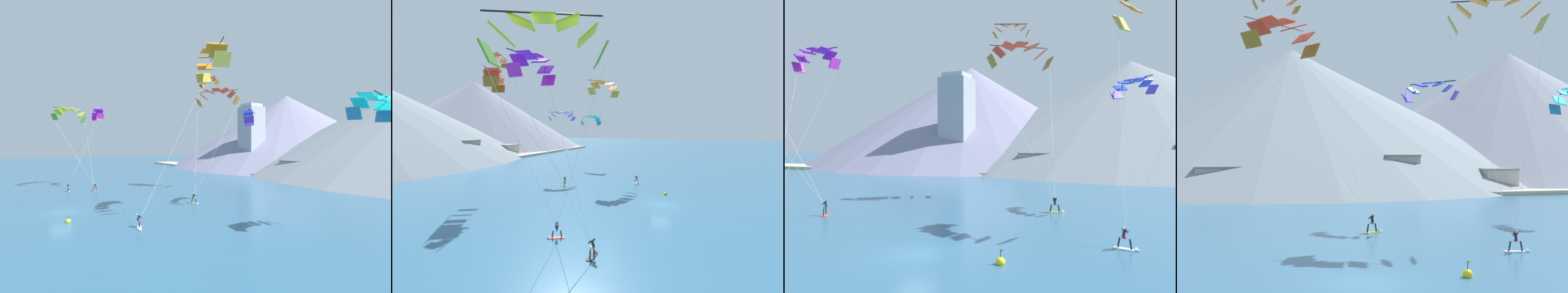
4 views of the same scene
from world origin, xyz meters
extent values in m
plane|color=#2D5B7A|center=(0.00, 0.00, 0.00)|extent=(400.00, 400.00, 0.00)
cube|color=#E54C33|center=(-15.17, 7.31, 0.04)|extent=(1.11, 1.47, 0.07)
cylinder|color=#14232D|center=(-14.97, 6.97, 0.41)|extent=(0.21, 0.25, 0.69)
cylinder|color=#14232D|center=(-15.37, 7.65, 0.41)|extent=(0.21, 0.25, 0.69)
cube|color=#33B266|center=(-15.17, 7.31, 0.79)|extent=(0.36, 0.33, 0.12)
cylinder|color=#14232D|center=(-15.09, 7.36, 1.10)|extent=(0.44, 0.37, 0.58)
cylinder|color=#14232D|center=(-15.12, 7.21, 1.26)|extent=(0.46, 0.32, 0.38)
cylinder|color=#14232D|center=(-15.23, 7.40, 1.26)|extent=(0.46, 0.32, 0.38)
cylinder|color=black|center=(-15.33, 7.22, 1.24)|extent=(0.29, 0.46, 0.03)
sphere|color=#9E7051|center=(-14.97, 7.43, 1.46)|extent=(0.21, 0.21, 0.21)
cone|color=white|center=(-15.61, 8.06, 0.10)|extent=(0.46, 0.44, 0.36)
cube|color=white|center=(12.08, 6.38, 0.04)|extent=(1.51, 0.87, 0.07)
cylinder|color=black|center=(11.71, 6.51, 0.41)|extent=(0.25, 0.18, 0.69)
cylinder|color=black|center=(12.46, 6.26, 0.41)|extent=(0.25, 0.18, 0.69)
cube|color=red|center=(12.08, 6.38, 0.79)|extent=(0.30, 0.34, 0.12)
cylinder|color=black|center=(12.05, 6.28, 1.10)|extent=(0.33, 0.47, 0.58)
cylinder|color=black|center=(11.97, 6.41, 1.26)|extent=(0.23, 0.49, 0.38)
cylinder|color=black|center=(12.19, 6.34, 1.26)|extent=(0.23, 0.49, 0.38)
cylinder|color=black|center=(12.14, 6.54, 1.24)|extent=(0.50, 0.20, 0.03)
sphere|color=tan|center=(12.00, 6.12, 1.44)|extent=(0.21, 0.21, 0.21)
cone|color=white|center=(12.91, 6.11, 0.10)|extent=(0.40, 0.44, 0.36)
cube|color=black|center=(-17.18, 2.83, 0.04)|extent=(1.44, 0.45, 0.07)
cylinder|color=#14232D|center=(-17.58, 2.82, 0.43)|extent=(0.24, 0.12, 0.73)
cylinder|color=#14232D|center=(-16.79, 2.83, 0.43)|extent=(0.24, 0.12, 0.73)
cube|color=yellow|center=(-17.18, 2.83, 0.83)|extent=(0.23, 0.31, 0.12)
cylinder|color=#14232D|center=(-17.18, 2.75, 1.16)|extent=(0.22, 0.38, 0.62)
cylinder|color=#14232D|center=(-17.30, 2.85, 1.33)|extent=(0.09, 0.52, 0.40)
cylinder|color=#14232D|center=(-17.07, 2.85, 1.33)|extent=(0.09, 0.52, 0.40)
cylinder|color=black|center=(-17.19, 3.03, 1.30)|extent=(0.52, 0.04, 0.03)
sphere|color=brown|center=(-17.18, 2.63, 1.54)|extent=(0.22, 0.22, 0.22)
cone|color=white|center=(-16.31, 2.83, 0.10)|extent=(0.30, 0.36, 0.36)
cube|color=yellow|center=(4.95, 17.75, 0.04)|extent=(1.51, 0.82, 0.07)
cylinder|color=black|center=(4.57, 17.65, 0.43)|extent=(0.27, 0.18, 0.73)
cylinder|color=black|center=(5.33, 17.86, 0.43)|extent=(0.27, 0.18, 0.73)
cube|color=#33B266|center=(4.95, 17.75, 0.83)|extent=(0.31, 0.36, 0.12)
cylinder|color=black|center=(4.97, 17.69, 1.17)|extent=(0.31, 0.42, 0.62)
cylinder|color=black|center=(4.83, 17.75, 1.34)|extent=(0.22, 0.53, 0.40)
cylinder|color=black|center=(5.06, 17.81, 1.34)|extent=(0.22, 0.53, 0.40)
cylinder|color=black|center=(4.90, 17.95, 1.31)|extent=(0.51, 0.17, 0.03)
sphere|color=tan|center=(5.00, 17.58, 1.56)|extent=(0.22, 0.22, 0.22)
cone|color=white|center=(5.79, 17.99, 0.10)|extent=(0.39, 0.43, 0.36)
cube|color=#589C2A|center=(-20.79, 0.72, 14.84)|extent=(1.81, 1.50, 1.38)
cube|color=#C7D30E|center=(-21.22, 1.42, 15.94)|extent=(2.00, 1.83, 1.13)
cube|color=#C7D30E|center=(-21.78, 2.44, 16.66)|extent=(2.13, 2.02, 0.72)
cube|color=#C7D30E|center=(-22.41, 3.64, 16.92)|extent=(2.17, 2.04, 0.22)
cube|color=#C7D30E|center=(-23.00, 4.84, 16.66)|extent=(2.15, 1.96, 0.72)
cube|color=#C7D30E|center=(-23.49, 5.90, 15.94)|extent=(2.05, 1.72, 1.13)
cube|color=#589C2A|center=(-23.80, 6.66, 14.84)|extent=(1.88, 1.34, 1.38)
cylinder|color=black|center=(-23.09, 3.29, 16.87)|extent=(3.51, 5.91, 0.10)
cylinder|color=silver|center=(-17.98, 3.87, 7.72)|extent=(5.36, 6.73, 12.97)
cylinder|color=silver|center=(-19.60, 7.06, 7.72)|extent=(8.58, 0.35, 12.97)
cube|color=gold|center=(11.34, 15.21, 17.57)|extent=(1.55, 1.94, 1.51)
cube|color=orange|center=(12.16, 14.79, 18.73)|extent=(1.89, 2.09, 1.26)
cube|color=orange|center=(13.34, 14.28, 19.48)|extent=(2.07, 2.19, 0.84)
cube|color=orange|center=(14.70, 13.76, 19.75)|extent=(2.06, 2.23, 0.32)
cube|color=orange|center=(16.09, 13.30, 19.48)|extent=(1.95, 2.21, 0.84)
cube|color=orange|center=(17.32, 12.95, 18.73)|extent=(1.66, 2.15, 1.26)
cube|color=gold|center=(18.23, 12.77, 17.57)|extent=(1.23, 2.03, 1.51)
cylinder|color=black|center=(14.98, 14.53, 19.84)|extent=(6.80, 3.36, 0.10)
cylinder|color=silver|center=(11.61, 10.96, 9.06)|extent=(1.07, 8.87, 15.67)
cylinder|color=silver|center=(15.33, 9.64, 9.06)|extent=(6.43, 6.24, 15.67)
cube|color=#B921B5|center=(-19.67, 8.26, 14.87)|extent=(0.59, 1.30, 1.08)
cube|color=purple|center=(-19.10, 8.21, 15.73)|extent=(0.89, 1.31, 0.91)
cube|color=purple|center=(-18.24, 8.17, 16.31)|extent=(1.06, 1.31, 0.61)
cube|color=purple|center=(-17.23, 8.17, 16.51)|extent=(1.09, 1.31, 0.21)
cube|color=purple|center=(-16.22, 8.19, 16.31)|extent=(1.08, 1.31, 0.61)
cube|color=purple|center=(-15.36, 8.24, 15.73)|extent=(0.92, 1.31, 0.91)
cube|color=#B921B5|center=(-14.80, 8.31, 14.87)|extent=(0.61, 1.31, 1.08)
cylinder|color=black|center=(-17.24, 8.75, 16.55)|extent=(4.90, 0.40, 0.10)
cylinder|color=silver|center=(-18.50, 5.66, 7.84)|extent=(2.66, 5.31, 13.09)
cylinder|color=silver|center=(-15.92, 5.68, 7.84)|extent=(2.56, 5.35, 13.09)
cube|color=#A06112|center=(-4.82, 25.10, 17.56)|extent=(2.02, 2.30, 1.53)
cube|color=red|center=(-4.07, 25.67, 18.80)|extent=(2.38, 2.57, 1.22)
cube|color=red|center=(-2.99, 26.45, 19.61)|extent=(2.59, 2.73, 0.75)
cube|color=red|center=(-1.74, 27.33, 19.90)|extent=(2.62, 2.78, 0.18)
cube|color=red|center=(-0.48, 28.21, 19.61)|extent=(2.55, 2.75, 0.75)
cube|color=red|center=(0.62, 28.95, 18.80)|extent=(2.31, 2.61, 1.22)
cube|color=#A06112|center=(1.42, 29.46, 17.56)|extent=(1.94, 2.36, 1.53)
cylinder|color=black|center=(-2.32, 28.17, 19.87)|extent=(6.31, 4.71, 0.10)
cylinder|color=silver|center=(-0.07, 21.43, 9.07)|extent=(9.97, 7.00, 15.53)
cylinder|color=silver|center=(3.28, 23.78, 9.07)|extent=(3.26, 11.69, 15.53)
cube|color=teal|center=(27.66, 24.99, 11.64)|extent=(1.50, 0.65, 1.22)
cube|color=#12D8D2|center=(27.84, 24.44, 12.57)|extent=(1.53, 0.98, 1.15)
cube|color=#12D8D2|center=(27.92, 23.56, 13.20)|extent=(1.54, 1.11, 0.88)
cube|color=#12D8D2|center=(27.89, 22.49, 13.43)|extent=(1.54, 1.24, 0.45)
cube|color=#12D8D2|center=(27.76, 21.43, 13.20)|extent=(1.53, 1.32, 0.88)
cube|color=#12D8D2|center=(27.54, 20.57, 12.57)|extent=(1.50, 1.19, 1.15)
cube|color=teal|center=(27.29, 20.05, 11.64)|extent=(1.47, 0.87, 1.22)
cylinder|color=black|center=(28.53, 22.44, 13.28)|extent=(0.85, 4.85, 0.10)
cube|color=#512DAD|center=(10.39, 24.19, 12.33)|extent=(1.45, 1.25, 1.02)
cube|color=blue|center=(10.79, 23.64, 13.04)|extent=(1.57, 1.43, 0.86)
cube|color=blue|center=(11.35, 22.97, 13.49)|extent=(1.62, 1.56, 0.62)
cube|color=blue|center=(12.01, 22.27, 13.65)|extent=(1.61, 1.61, 0.31)
cube|color=blue|center=(12.71, 21.59, 13.49)|extent=(1.56, 1.62, 0.62)
cube|color=blue|center=(13.36, 21.03, 13.04)|extent=(1.44, 1.57, 0.86)
cube|color=#512DAD|center=(13.91, 20.62, 12.33)|extent=(1.25, 1.44, 1.02)
cylinder|color=black|center=(12.41, 22.66, 13.74)|extent=(3.15, 4.28, 0.10)
cube|color=olive|center=(-0.45, 26.32, 20.94)|extent=(0.86, 1.05, 0.91)
cube|color=orange|center=(-0.93, 26.10, 21.58)|extent=(1.03, 1.10, 0.81)
cube|color=orange|center=(-1.61, 25.88, 22.00)|extent=(1.09, 1.14, 0.60)
cube|color=orange|center=(-2.41, 25.69, 22.15)|extent=(1.04, 1.15, 0.31)
cube|color=orange|center=(-3.22, 25.56, 22.00)|extent=(0.96, 1.15, 0.60)
cube|color=orange|center=(-3.94, 25.51, 21.58)|extent=(0.78, 1.12, 0.81)
cube|color=olive|center=(-4.47, 25.53, 20.94)|extent=(0.53, 1.08, 0.91)
cylinder|color=black|center=(-2.33, 25.26, 22.06)|extent=(3.93, 1.69, 0.10)
sphere|color=yellow|center=(5.62, 0.21, 0.15)|extent=(0.56, 0.56, 0.56)
cylinder|color=black|center=(5.62, 0.21, 0.65)|extent=(0.04, 0.04, 0.44)
cube|color=yellow|center=(5.71, 0.21, 0.83)|extent=(0.18, 0.01, 0.12)
cube|color=#BCAD8E|center=(0.00, 57.67, 0.35)|extent=(180.00, 10.00, 0.70)
cube|color=#A89E8E|center=(-7.93, 59.50, 2.29)|extent=(7.15, 4.46, 4.58)
cube|color=slate|center=(-7.93, 59.50, 4.73)|extent=(7.44, 4.64, 0.30)
cube|color=silver|center=(-36.53, 59.83, 2.16)|extent=(6.47, 4.93, 4.32)
cube|color=#9D9992|center=(-36.53, 59.83, 4.47)|extent=(6.73, 5.13, 0.30)
cube|color=silver|center=(12.61, 62.51, 2.35)|extent=(5.79, 6.28, 4.71)
cube|color=#99958B|center=(12.61, 62.51, 4.86)|extent=(6.02, 6.53, 0.30)
cube|color=#999EA8|center=(-29.60, 63.96, 11.50)|extent=(7.00, 7.00, 23.00)
cube|color=#A8ADB9|center=(-29.60, 63.96, 23.60)|extent=(5.60, 5.60, 1.20)
cone|color=gray|center=(-42.10, 98.99, 16.49)|extent=(106.42, 106.42, 32.98)
camera|label=1|loc=(38.93, -3.59, 8.73)|focal=24.00mm
camera|label=2|loc=(-35.86, -5.21, 10.46)|focal=24.00mm
camera|label=3|loc=(13.28, -20.47, 7.10)|focal=35.00mm
camera|label=4|loc=(-7.14, -27.07, 6.67)|focal=50.00mm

